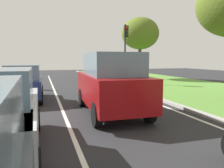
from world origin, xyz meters
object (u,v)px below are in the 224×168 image
at_px(car_suv_ahead, 111,83).
at_px(tree_roadside_far, 140,34).
at_px(car_hatchback_far, 24,83).
at_px(traffic_light_near_right, 126,43).

height_order(car_suv_ahead, tree_roadside_far, tree_roadside_far).
relative_size(car_suv_ahead, car_hatchback_far, 1.23).
relative_size(car_suv_ahead, traffic_light_near_right, 0.94).
bearing_deg(car_hatchback_far, traffic_light_near_right, 35.09).
distance_m(car_suv_ahead, tree_roadside_far, 14.97).
distance_m(car_hatchback_far, tree_roadside_far, 14.35).
height_order(traffic_light_near_right, tree_roadside_far, tree_roadside_far).
bearing_deg(tree_roadside_far, car_hatchback_far, -139.28).
xyz_separation_m(car_hatchback_far, tree_roadside_far, (10.49, 9.03, 3.75)).
xyz_separation_m(car_hatchback_far, traffic_light_near_right, (7.33, 5.04, 2.44)).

